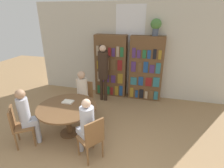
# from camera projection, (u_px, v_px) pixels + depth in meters

# --- Properties ---
(wall_back) EXTENTS (6.40, 0.07, 3.00)m
(wall_back) POSITION_uv_depth(u_px,v_px,m) (130.00, 51.00, 5.64)
(wall_back) COLOR beige
(wall_back) RESTS_ON ground_plane
(bookshelf_left) EXTENTS (1.03, 0.34, 2.03)m
(bookshelf_left) POSITION_uv_depth(u_px,v_px,m) (111.00, 66.00, 5.79)
(bookshelf_left) COLOR brown
(bookshelf_left) RESTS_ON ground_plane
(bookshelf_right) EXTENTS (1.03, 0.34, 2.03)m
(bookshelf_right) POSITION_uv_depth(u_px,v_px,m) (146.00, 69.00, 5.52)
(bookshelf_right) COLOR brown
(bookshelf_right) RESTS_ON ground_plane
(flower_vase) EXTENTS (0.31, 0.31, 0.48)m
(flower_vase) POSITION_uv_depth(u_px,v_px,m) (156.00, 26.00, 4.98)
(flower_vase) COLOR #475166
(flower_vase) RESTS_ON bookshelf_right
(reading_table) EXTENTS (1.32, 1.32, 0.73)m
(reading_table) POSITION_uv_depth(u_px,v_px,m) (67.00, 111.00, 3.92)
(reading_table) COLOR brown
(reading_table) RESTS_ON ground_plane
(chair_near_camera) EXTENTS (0.56, 0.56, 0.91)m
(chair_near_camera) POSITION_uv_depth(u_px,v_px,m) (19.00, 124.00, 3.63)
(chair_near_camera) COLOR brown
(chair_near_camera) RESTS_ON ground_plane
(chair_left_side) EXTENTS (0.40, 0.40, 0.91)m
(chair_left_side) POSITION_uv_depth(u_px,v_px,m) (85.00, 96.00, 4.86)
(chair_left_side) COLOR brown
(chair_left_side) RESTS_ON ground_plane
(chair_far_side) EXTENTS (0.56, 0.56, 0.91)m
(chair_far_side) POSITION_uv_depth(u_px,v_px,m) (92.00, 137.00, 3.25)
(chair_far_side) COLOR brown
(chair_far_side) RESTS_ON ground_plane
(seated_reader_left) EXTENTS (0.29, 0.38, 1.28)m
(seated_reader_left) POSITION_uv_depth(u_px,v_px,m) (82.00, 91.00, 4.61)
(seated_reader_left) COLOR beige
(seated_reader_left) RESTS_ON ground_plane
(seated_reader_right) EXTENTS (0.42, 0.40, 1.25)m
(seated_reader_right) POSITION_uv_depth(u_px,v_px,m) (86.00, 124.00, 3.30)
(seated_reader_right) COLOR #B2B7C6
(seated_reader_right) RESTS_ON ground_plane
(seated_reader_back) EXTENTS (0.39, 0.37, 1.27)m
(seated_reader_back) POSITION_uv_depth(u_px,v_px,m) (27.00, 114.00, 3.61)
(seated_reader_back) COLOR #B2B7C6
(seated_reader_back) RESTS_ON ground_plane
(librarian_standing) EXTENTS (0.31, 0.58, 1.79)m
(librarian_standing) POSITION_uv_depth(u_px,v_px,m) (103.00, 68.00, 5.33)
(librarian_standing) COLOR #332319
(librarian_standing) RESTS_ON ground_plane
(open_book_on_table) EXTENTS (0.24, 0.18, 0.03)m
(open_book_on_table) POSITION_uv_depth(u_px,v_px,m) (68.00, 102.00, 4.06)
(open_book_on_table) COLOR silver
(open_book_on_table) RESTS_ON reading_table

